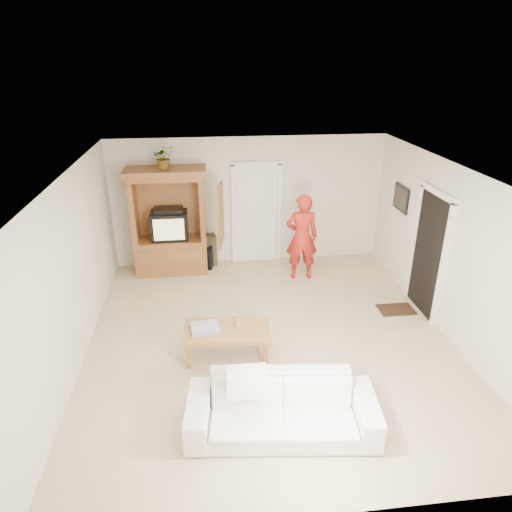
{
  "coord_description": "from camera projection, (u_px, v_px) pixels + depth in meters",
  "views": [
    {
      "loc": [
        -0.91,
        -5.88,
        4.05
      ],
      "look_at": [
        -0.14,
        0.6,
        1.15
      ],
      "focal_mm": 32.0,
      "sensor_mm": 36.0,
      "label": 1
    }
  ],
  "objects": [
    {
      "name": "wall_front",
      "position": [
        323.0,
        412.0,
        3.83
      ],
      "size": [
        5.5,
        0.0,
        5.5
      ],
      "primitive_type": "plane",
      "rotation": [
        -1.57,
        0.0,
        0.0
      ],
      "color": "silver",
      "rests_on": "floor"
    },
    {
      "name": "doormat",
      "position": [
        396.0,
        309.0,
        7.87
      ],
      "size": [
        0.6,
        0.4,
        0.02
      ],
      "primitive_type": "cube",
      "color": "#382316",
      "rests_on": "floor"
    },
    {
      "name": "man",
      "position": [
        302.0,
        237.0,
        8.7
      ],
      "size": [
        0.64,
        0.45,
        1.69
      ],
      "primitive_type": "imported",
      "rotation": [
        0.0,
        0.0,
        3.07
      ],
      "color": "#AC2017",
      "rests_on": "floor"
    },
    {
      "name": "sofa",
      "position": [
        282.0,
        409.0,
        5.24
      ],
      "size": [
        2.26,
        1.08,
        0.64
      ],
      "primitive_type": "imported",
      "rotation": [
        0.0,
        0.0,
        -0.11
      ],
      "color": "silver",
      "rests_on": "floor"
    },
    {
      "name": "wall_left",
      "position": [
        73.0,
        273.0,
        6.25
      ],
      "size": [
        0.0,
        6.0,
        6.0
      ],
      "primitive_type": "plane",
      "rotation": [
        1.57,
        0.0,
        1.57
      ],
      "color": "silver",
      "rests_on": "floor"
    },
    {
      "name": "backpack_olive",
      "position": [
        208.0,
        250.0,
        9.44
      ],
      "size": [
        0.39,
        0.32,
        0.66
      ],
      "primitive_type": null,
      "rotation": [
        0.0,
        0.0,
        0.2
      ],
      "color": "#47442B",
      "rests_on": "floor"
    },
    {
      "name": "backpack_black",
      "position": [
        203.0,
        258.0,
        9.31
      ],
      "size": [
        0.42,
        0.32,
        0.46
      ],
      "primitive_type": null,
      "rotation": [
        0.0,
        0.0,
        -0.28
      ],
      "color": "black",
      "rests_on": "floor"
    },
    {
      "name": "door_back",
      "position": [
        256.0,
        215.0,
        9.38
      ],
      "size": [
        0.85,
        0.05,
        2.04
      ],
      "primitive_type": "cube",
      "color": "white",
      "rests_on": "floor"
    },
    {
      "name": "armoire",
      "position": [
        171.0,
        228.0,
        8.95
      ],
      "size": [
        1.82,
        1.14,
        2.1
      ],
      "color": "brown",
      "rests_on": "floor"
    },
    {
      "name": "plant",
      "position": [
        164.0,
        157.0,
        8.35
      ],
      "size": [
        0.44,
        0.4,
        0.42
      ],
      "primitive_type": "imported",
      "rotation": [
        0.0,
        0.0,
        0.2
      ],
      "color": "#4C7238",
      "rests_on": "armoire"
    },
    {
      "name": "wall_right",
      "position": [
        451.0,
        254.0,
        6.85
      ],
      "size": [
        0.0,
        6.0,
        6.0
      ],
      "primitive_type": "plane",
      "rotation": [
        1.57,
        0.0,
        -1.57
      ],
      "color": "silver",
      "rests_on": "floor"
    },
    {
      "name": "ceiling",
      "position": [
        272.0,
        174.0,
        6.02
      ],
      "size": [
        6.0,
        6.0,
        0.0
      ],
      "primitive_type": "plane",
      "rotation": [
        3.14,
        0.0,
        0.0
      ],
      "color": "white",
      "rests_on": "floor"
    },
    {
      "name": "towel",
      "position": [
        205.0,
        328.0,
        6.46
      ],
      "size": [
        0.41,
        0.32,
        0.08
      ],
      "primitive_type": "cube",
      "rotation": [
        0.0,
        0.0,
        0.11
      ],
      "color": "#FF54AE",
      "rests_on": "coffee_table"
    },
    {
      "name": "wall_back",
      "position": [
        249.0,
        201.0,
        9.27
      ],
      "size": [
        5.5,
        0.0,
        5.5
      ],
      "primitive_type": "plane",
      "rotation": [
        1.57,
        0.0,
        0.0
      ],
      "color": "silver",
      "rests_on": "floor"
    },
    {
      "name": "framed_picture",
      "position": [
        401.0,
        198.0,
        8.45
      ],
      "size": [
        0.03,
        0.6,
        0.48
      ],
      "primitive_type": "cube",
      "color": "black",
      "rests_on": "wall_right"
    },
    {
      "name": "floor",
      "position": [
        269.0,
        339.0,
        7.08
      ],
      "size": [
        6.0,
        6.0,
        0.0
      ],
      "primitive_type": "plane",
      "color": "tan",
      "rests_on": "ground"
    },
    {
      "name": "doorway_right",
      "position": [
        429.0,
        255.0,
        7.5
      ],
      "size": [
        0.05,
        0.9,
        2.04
      ],
      "primitive_type": "cube",
      "color": "black",
      "rests_on": "floor"
    },
    {
      "name": "candle",
      "position": [
        238.0,
        323.0,
        6.55
      ],
      "size": [
        0.08,
        0.08,
        0.1
      ],
      "primitive_type": "cylinder",
      "color": "tan",
      "rests_on": "coffee_table"
    },
    {
      "name": "coffee_table",
      "position": [
        227.0,
        332.0,
        6.53
      ],
      "size": [
        1.27,
        0.75,
        0.46
      ],
      "rotation": [
        0.0,
        0.0,
        -0.06
      ],
      "color": "#996635",
      "rests_on": "floor"
    }
  ]
}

